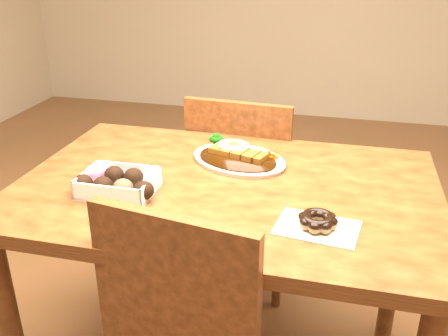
% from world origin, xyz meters
% --- Properties ---
extents(table, '(1.20, 0.80, 0.75)m').
position_xyz_m(table, '(0.00, 0.00, 0.65)').
color(table, '#44200D').
rests_on(table, ground).
extents(chair_far, '(0.45, 0.45, 0.87)m').
position_xyz_m(chair_far, '(-0.05, 0.53, 0.48)').
color(chair_far, '#44200D').
rests_on(chair_far, ground).
extents(katsu_curry_plate, '(0.36, 0.31, 0.06)m').
position_xyz_m(katsu_curry_plate, '(-0.00, 0.17, 0.77)').
color(katsu_curry_plate, white).
rests_on(katsu_curry_plate, table).
extents(donut_box, '(0.23, 0.16, 0.06)m').
position_xyz_m(donut_box, '(-0.28, -0.12, 0.78)').
color(donut_box, white).
rests_on(donut_box, table).
extents(pon_de_ring, '(0.21, 0.16, 0.04)m').
position_xyz_m(pon_de_ring, '(0.27, -0.19, 0.77)').
color(pon_de_ring, silver).
rests_on(pon_de_ring, table).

